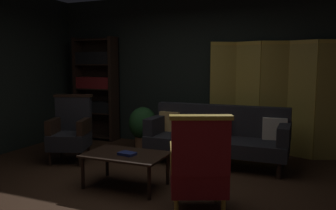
# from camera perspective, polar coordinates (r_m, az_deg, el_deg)

# --- Properties ---
(ground_plane) EXTENTS (10.00, 10.00, 0.00)m
(ground_plane) POSITION_cam_1_polar(r_m,az_deg,el_deg) (4.26, -4.26, -14.00)
(ground_plane) COLOR #331E11
(back_wall) EXTENTS (7.20, 0.10, 2.80)m
(back_wall) POSITION_cam_1_polar(r_m,az_deg,el_deg) (6.27, 5.84, 5.76)
(back_wall) COLOR black
(back_wall) RESTS_ON ground_plane
(folding_screen) EXTENTS (2.13, 0.28, 1.90)m
(folding_screen) POSITION_cam_1_polar(r_m,az_deg,el_deg) (5.88, 17.36, 1.37)
(folding_screen) COLOR #B29338
(folding_screen) RESTS_ON ground_plane
(bookshelf) EXTENTS (0.90, 0.32, 2.05)m
(bookshelf) POSITION_cam_1_polar(r_m,az_deg,el_deg) (6.99, -11.99, 3.20)
(bookshelf) COLOR black
(bookshelf) RESTS_ON ground_plane
(velvet_couch) EXTENTS (2.12, 0.78, 0.88)m
(velvet_couch) POSITION_cam_1_polar(r_m,az_deg,el_deg) (5.27, 8.32, -4.86)
(velvet_couch) COLOR black
(velvet_couch) RESTS_ON ground_plane
(coffee_table) EXTENTS (1.00, 0.64, 0.42)m
(coffee_table) POSITION_cam_1_polar(r_m,az_deg,el_deg) (4.27, -7.12, -8.72)
(coffee_table) COLOR black
(coffee_table) RESTS_ON ground_plane
(armchair_gilt_accent) EXTENTS (0.76, 0.76, 1.04)m
(armchair_gilt_accent) POSITION_cam_1_polar(r_m,az_deg,el_deg) (3.49, 5.19, -10.28)
(armchair_gilt_accent) COLOR gold
(armchair_gilt_accent) RESTS_ON ground_plane
(armchair_wing_left) EXTENTS (0.74, 0.74, 1.04)m
(armchair_wing_left) POSITION_cam_1_polar(r_m,az_deg,el_deg) (5.53, -16.07, -4.11)
(armchair_wing_left) COLOR black
(armchair_wing_left) RESTS_ON ground_plane
(potted_plant) EXTENTS (0.49, 0.49, 0.78)m
(potted_plant) POSITION_cam_1_polar(r_m,az_deg,el_deg) (5.91, -4.25, -3.55)
(potted_plant) COLOR brown
(potted_plant) RESTS_ON ground_plane
(book_navy_cloth) EXTENTS (0.22, 0.17, 0.03)m
(book_navy_cloth) POSITION_cam_1_polar(r_m,az_deg,el_deg) (4.19, -6.90, -8.13)
(book_navy_cloth) COLOR navy
(book_navy_cloth) RESTS_ON coffee_table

